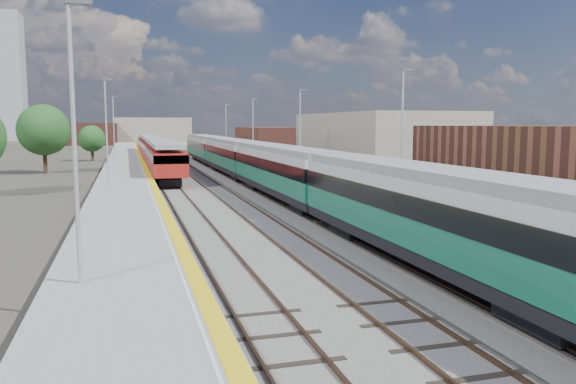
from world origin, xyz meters
name	(u,v)px	position (x,y,z in m)	size (l,w,h in m)	color
ground	(216,175)	(0.00, 50.00, 0.00)	(320.00, 320.00, 0.00)	#47443A
ballast_bed	(192,174)	(-2.25, 52.50, 0.03)	(10.50, 155.00, 0.06)	#565451
tracks	(196,172)	(-1.65, 54.18, 0.11)	(8.96, 160.00, 0.17)	#4C3323
platform_right	(260,167)	(5.28, 52.49, 0.54)	(4.70, 155.00, 8.52)	slate
platform_left	(126,171)	(-9.05, 52.49, 0.52)	(4.30, 155.00, 8.52)	slate
buildings	(85,102)	(-18.12, 138.60, 10.70)	(72.00, 185.50, 40.00)	brown
green_train	(252,160)	(1.50, 39.57, 2.21)	(2.85, 79.41, 3.14)	black
red_train	(154,149)	(-5.50, 65.68, 2.09)	(2.80, 56.78, 3.53)	black
tree_b	(44,130)	(-17.36, 57.55, 4.67)	(5.47, 5.47, 7.42)	#382619
tree_c	(92,139)	(-13.63, 77.69, 3.22)	(3.78, 3.78, 5.12)	#382619
tree_d	(333,135)	(20.57, 70.33, 3.71)	(4.35, 4.35, 5.89)	#382619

